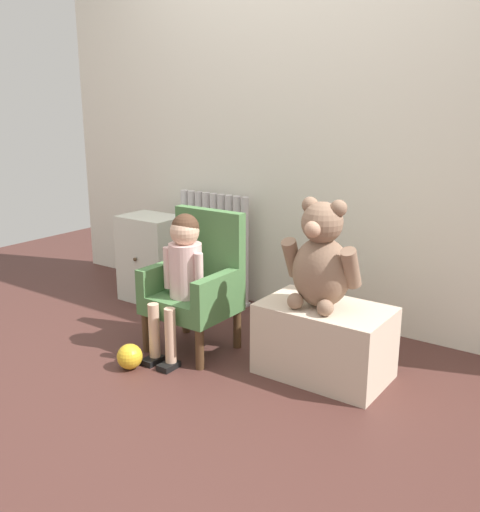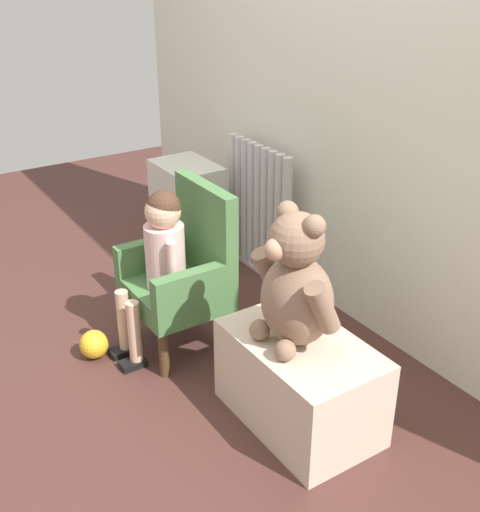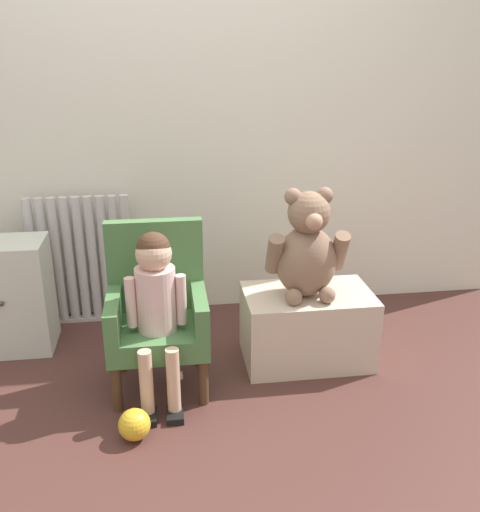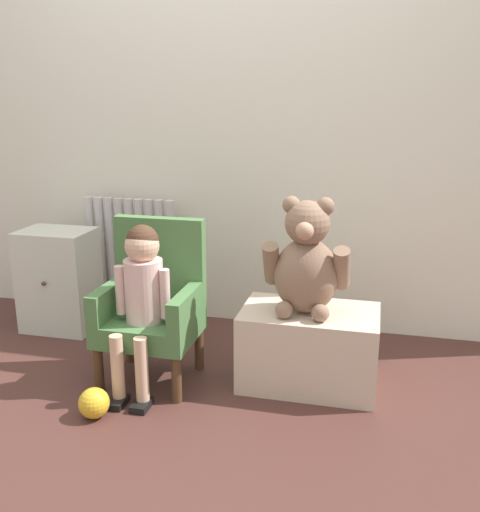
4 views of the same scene
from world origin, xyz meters
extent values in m
plane|color=#492924|center=(0.00, 0.00, 0.00)|extent=(6.00, 6.00, 0.00)
cube|color=silver|center=(0.00, 1.30, 1.20)|extent=(3.80, 0.05, 2.40)
cylinder|color=silver|center=(-0.80, 1.17, 0.37)|extent=(0.05, 0.05, 0.70)
cylinder|color=silver|center=(-0.74, 1.17, 0.37)|extent=(0.05, 0.05, 0.70)
cylinder|color=silver|center=(-0.68, 1.17, 0.37)|extent=(0.05, 0.05, 0.70)
cylinder|color=silver|center=(-0.62, 1.17, 0.37)|extent=(0.05, 0.05, 0.70)
cylinder|color=silver|center=(-0.55, 1.17, 0.37)|extent=(0.05, 0.05, 0.70)
cylinder|color=silver|center=(-0.49, 1.17, 0.37)|extent=(0.05, 0.05, 0.70)
cylinder|color=silver|center=(-0.43, 1.17, 0.37)|extent=(0.05, 0.05, 0.70)
cylinder|color=silver|center=(-0.37, 1.17, 0.37)|extent=(0.05, 0.05, 0.70)
cylinder|color=silver|center=(-0.31, 1.17, 0.37)|extent=(0.05, 0.05, 0.70)
cube|color=silver|center=(-0.55, 1.17, 0.01)|extent=(0.56, 0.05, 0.02)
cube|color=silver|center=(-0.88, 0.92, 0.28)|extent=(0.39, 0.28, 0.57)
sphere|color=#4C3823|center=(-0.88, 0.77, 0.31)|extent=(0.02, 0.02, 0.02)
cube|color=#477440|center=(-0.15, 0.46, 0.26)|extent=(0.43, 0.38, 0.10)
cube|color=#477440|center=(-0.15, 0.62, 0.53)|extent=(0.43, 0.06, 0.43)
cube|color=#477440|center=(-0.33, 0.46, 0.38)|extent=(0.06, 0.38, 0.14)
cube|color=#477440|center=(0.03, 0.46, 0.38)|extent=(0.06, 0.38, 0.14)
cylinder|color=#4C331E|center=(-0.33, 0.30, 0.11)|extent=(0.04, 0.04, 0.21)
cylinder|color=#4C331E|center=(0.03, 0.30, 0.11)|extent=(0.04, 0.04, 0.21)
cylinder|color=#4C331E|center=(-0.33, 0.62, 0.11)|extent=(0.04, 0.04, 0.21)
cylinder|color=#4C331E|center=(0.03, 0.62, 0.11)|extent=(0.04, 0.04, 0.21)
cylinder|color=beige|center=(-0.15, 0.42, 0.45)|extent=(0.17, 0.17, 0.28)
sphere|color=#D8AD8E|center=(-0.15, 0.42, 0.66)|extent=(0.15, 0.15, 0.15)
sphere|color=#472D1E|center=(-0.15, 0.42, 0.68)|extent=(0.14, 0.14, 0.14)
cylinder|color=#D8AD8E|center=(-0.20, 0.23, 0.17)|extent=(0.06, 0.06, 0.28)
cube|color=black|center=(-0.20, 0.21, 0.01)|extent=(0.07, 0.11, 0.03)
cylinder|color=#D8AD8E|center=(-0.09, 0.23, 0.17)|extent=(0.06, 0.06, 0.28)
cube|color=black|center=(-0.09, 0.21, 0.01)|extent=(0.07, 0.11, 0.03)
cylinder|color=beige|center=(-0.25, 0.40, 0.45)|extent=(0.04, 0.04, 0.22)
cylinder|color=beige|center=(-0.04, 0.40, 0.45)|extent=(0.04, 0.04, 0.22)
cube|color=beige|center=(0.56, 0.60, 0.18)|extent=(0.61, 0.38, 0.35)
ellipsoid|color=#8A6A54|center=(0.54, 0.59, 0.52)|extent=(0.28, 0.24, 0.33)
sphere|color=#8A6A54|center=(0.54, 0.57, 0.76)|extent=(0.19, 0.19, 0.19)
sphere|color=tan|center=(0.54, 0.49, 0.74)|extent=(0.08, 0.08, 0.08)
sphere|color=#8A6A54|center=(0.47, 0.59, 0.83)|extent=(0.08, 0.08, 0.08)
sphere|color=#8A6A54|center=(0.61, 0.59, 0.83)|extent=(0.08, 0.08, 0.08)
cylinder|color=#8A6A54|center=(0.39, 0.57, 0.57)|extent=(0.07, 0.15, 0.20)
cylinder|color=#8A6A54|center=(0.69, 0.57, 0.57)|extent=(0.07, 0.15, 0.20)
sphere|color=#8A6A54|center=(0.46, 0.48, 0.39)|extent=(0.08, 0.08, 0.08)
sphere|color=#8A6A54|center=(0.62, 0.48, 0.39)|extent=(0.08, 0.08, 0.08)
sphere|color=gold|center=(-0.25, 0.10, 0.06)|extent=(0.13, 0.13, 0.13)
camera|label=1|loc=(1.70, -1.70, 1.29)|focal=40.00mm
camera|label=2|loc=(2.06, -0.64, 1.65)|focal=45.00mm
camera|label=3|loc=(-0.10, -1.80, 1.47)|focal=40.00mm
camera|label=4|loc=(0.82, -1.78, 1.27)|focal=40.00mm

